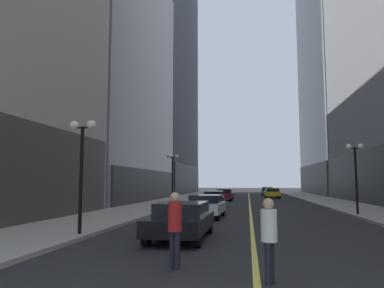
% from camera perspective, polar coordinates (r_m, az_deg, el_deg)
% --- Properties ---
extents(ground_plane, '(200.00, 200.00, 0.00)m').
position_cam_1_polar(ground_plane, '(38.87, 8.94, -8.94)').
color(ground_plane, '#262628').
extents(sidewalk_left, '(4.50, 78.00, 0.15)m').
position_cam_1_polar(sidewalk_left, '(39.70, -3.20, -8.83)').
color(sidewalk_left, '#9E9991').
rests_on(sidewalk_left, ground).
extents(sidewalk_right, '(4.50, 78.00, 0.15)m').
position_cam_1_polar(sidewalk_right, '(39.76, 21.04, -8.44)').
color(sidewalk_right, '#9E9991').
rests_on(sidewalk_right, ground).
extents(lane_centre_stripe, '(0.16, 70.00, 0.01)m').
position_cam_1_polar(lane_centre_stripe, '(38.87, 8.94, -8.93)').
color(lane_centre_stripe, '#E5D64C').
rests_on(lane_centre_stripe, ground).
extents(building_left_mid, '(11.87, 24.00, 28.11)m').
position_cam_1_polar(building_left_mid, '(43.27, -13.94, 10.22)').
color(building_left_mid, gray).
rests_on(building_left_mid, ground).
extents(building_right_far, '(10.25, 26.00, 44.57)m').
position_cam_1_polar(building_right_far, '(68.72, 21.84, 11.49)').
color(building_right_far, gray).
rests_on(building_right_far, ground).
extents(car_black, '(1.97, 4.56, 1.32)m').
position_cam_1_polar(car_black, '(13.69, -1.63, -11.59)').
color(car_black, black).
rests_on(car_black, ground).
extents(car_white, '(2.09, 4.18, 1.32)m').
position_cam_1_polar(car_white, '(21.73, 2.21, -9.51)').
color(car_white, silver).
rests_on(car_white, ground).
extents(car_navy, '(1.94, 4.33, 1.32)m').
position_cam_1_polar(car_navy, '(31.52, 3.42, -8.40)').
color(car_navy, '#141E4C').
rests_on(car_navy, ground).
extents(car_maroon, '(1.79, 4.70, 1.32)m').
position_cam_1_polar(car_maroon, '(42.36, 5.14, -7.76)').
color(car_maroon, maroon).
rests_on(car_maroon, ground).
extents(car_yellow, '(1.94, 4.22, 1.32)m').
position_cam_1_polar(car_yellow, '(49.57, 12.34, -7.39)').
color(car_yellow, yellow).
rests_on(car_yellow, ground).
extents(car_green, '(1.92, 4.72, 1.32)m').
position_cam_1_polar(car_green, '(59.33, 11.63, -7.15)').
color(car_green, '#196038').
rests_on(car_green, ground).
extents(pedestrian_in_white_shirt, '(0.45, 0.45, 1.73)m').
position_cam_1_polar(pedestrian_in_white_shirt, '(7.95, 11.89, -13.43)').
color(pedestrian_in_white_shirt, black).
rests_on(pedestrian_in_white_shirt, ground).
extents(pedestrian_in_red_jacket, '(0.47, 0.47, 1.82)m').
position_cam_1_polar(pedestrian_in_red_jacket, '(9.07, -2.68, -12.25)').
color(pedestrian_in_red_jacket, black).
rests_on(pedestrian_in_red_jacket, ground).
extents(street_lamp_left_near, '(1.06, 0.36, 4.43)m').
position_cam_1_polar(street_lamp_left_near, '(14.61, -16.74, -1.02)').
color(street_lamp_left_near, black).
rests_on(street_lamp_left_near, ground).
extents(street_lamp_left_far, '(1.06, 0.36, 4.43)m').
position_cam_1_polar(street_lamp_left_far, '(30.97, -3.04, -3.75)').
color(street_lamp_left_far, black).
rests_on(street_lamp_left_far, ground).
extents(street_lamp_right_mid, '(1.06, 0.36, 4.43)m').
position_cam_1_polar(street_lamp_right_mid, '(24.63, 24.06, -2.67)').
color(street_lamp_right_mid, black).
rests_on(street_lamp_right_mid, ground).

